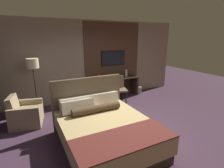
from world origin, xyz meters
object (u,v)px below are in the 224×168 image
book (106,79)px  waste_bin (139,90)px  armchair_by_window (26,114)px  bed (104,130)px  desk_chair (118,87)px  vase_tall (126,73)px  floor_lamp (33,68)px  desk (116,84)px  vase_short (99,76)px  tv (113,58)px

book → waste_bin: (1.44, -0.08, -0.61)m
armchair_by_window → waste_bin: size_ratio=3.24×
bed → waste_bin: (2.72, 2.54, -0.21)m
desk_chair → vase_tall: bearing=52.7°
armchair_by_window → floor_lamp: floor_lamp is taller
desk_chair → armchair_by_window: desk_chair is taller
desk → vase_tall: 0.60m
bed → armchair_by_window: size_ratio=2.41×
bed → waste_bin: bed is taller
desk_chair → vase_short: vase_short is taller
desk_chair → waste_bin: 1.34m
desk → floor_lamp: floor_lamp is taller
floor_lamp → vase_tall: 3.31m
armchair_by_window → book: bearing=-60.1°
floor_lamp → book: bearing=2.9°
vase_tall → waste_bin: 0.93m
floor_lamp → waste_bin: size_ratio=5.84×
vase_short → desk: bearing=4.6°
book → tv: bearing=27.7°
bed → desk: 3.13m
book → vase_short: bearing=-171.3°
book → vase_tall: bearing=0.7°
desk → waste_bin: bearing=-5.1°
desk → book: 0.48m
tv → waste_bin: (1.03, -0.30, -1.32)m
tv → vase_short: size_ratio=3.47×
desk → vase_short: bearing=-175.4°
tv → book: size_ratio=4.29×
vase_short → waste_bin: 1.89m
desk → armchair_by_window: bearing=-164.4°
vase_tall → desk_chair: bearing=-141.8°
vase_short → bed: bearing=-110.8°
waste_bin → floor_lamp: bearing=-179.4°
floor_lamp → vase_short: bearing=2.0°
tv → vase_tall: tv is taller
desk_chair → book: size_ratio=4.06×
desk → vase_tall: size_ratio=6.35×
vase_short → floor_lamp: bearing=-178.0°
armchair_by_window → vase_short: vase_short is taller
vase_short → book: size_ratio=1.23×
tv → waste_bin: 1.70m
bed → armchair_by_window: (-1.45, 1.75, -0.07)m
bed → book: 2.94m
tv → desk_chair: tv is taller
bed → vase_short: (0.97, 2.57, 0.53)m
vase_tall → waste_bin: bearing=-9.3°
armchair_by_window → vase_tall: (3.61, 0.87, 0.60)m
book → waste_bin: book is taller
vase_short → book: bearing=8.7°
bed → desk_chair: size_ratio=2.39×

